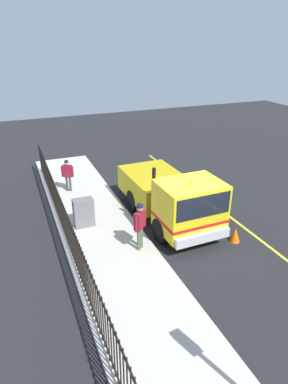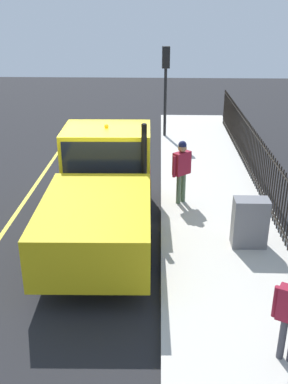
{
  "view_description": "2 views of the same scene",
  "coord_description": "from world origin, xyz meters",
  "views": [
    {
      "loc": [
        5.77,
        9.8,
        7.15
      ],
      "look_at": [
        1.49,
        -0.79,
        1.89
      ],
      "focal_mm": 31.64,
      "sensor_mm": 36.0,
      "label": 1
    },
    {
      "loc": [
        1.41,
        -11.37,
        5.44
      ],
      "look_at": [
        1.06,
        -1.48,
        1.19
      ],
      "focal_mm": 41.49,
      "sensor_mm": 36.0,
      "label": 2
    }
  ],
  "objects": [
    {
      "name": "ground_plane",
      "position": [
        0.0,
        0.0,
        0.0
      ],
      "size": [
        48.0,
        48.0,
        0.0
      ],
      "primitive_type": "plane",
      "color": "#232326",
      "rests_on": "ground"
    },
    {
      "name": "sidewalk_slab",
      "position": [
        3.04,
        0.0,
        0.08
      ],
      "size": [
        3.1,
        21.82,
        0.16
      ],
      "primitive_type": "cube",
      "color": "beige",
      "rests_on": "ground"
    },
    {
      "name": "lane_marking",
      "position": [
        -2.56,
        0.0,
        0.0
      ],
      "size": [
        0.12,
        19.63,
        0.01
      ],
      "primitive_type": "cube",
      "color": "yellow",
      "rests_on": "ground"
    },
    {
      "name": "work_truck",
      "position": [
        0.04,
        -1.22,
        1.26
      ],
      "size": [
        2.48,
        5.89,
        2.74
      ],
      "rotation": [
        0.0,
        0.0,
        0.03
      ],
      "color": "yellow",
      "rests_on": "ground"
    },
    {
      "name": "worker_standing",
      "position": [
        2.05,
        0.22,
        1.28
      ],
      "size": [
        0.54,
        0.52,
        1.82
      ],
      "rotation": [
        0.0,
        0.0,
        -2.41
      ],
      "color": "maroon",
      "rests_on": "sidewalk_slab"
    },
    {
      "name": "pedestrian_distant",
      "position": [
        3.48,
        -5.81,
        1.16
      ],
      "size": [
        0.55,
        0.39,
        1.62
      ],
      "rotation": [
        0.0,
        0.0,
        5.81
      ],
      "color": "maroon",
      "rests_on": "sidewalk_slab"
    },
    {
      "name": "iron_fence",
      "position": [
        4.42,
        -0.0,
        0.97
      ],
      "size": [
        0.04,
        18.58,
        1.59
      ],
      "color": "black",
      "rests_on": "sidewalk_slab"
    },
    {
      "name": "utility_cabinet",
      "position": [
        3.54,
        -2.16,
        0.75
      ],
      "size": [
        0.8,
        0.46,
        1.17
      ],
      "primitive_type": "cube",
      "color": "slate",
      "rests_on": "sidewalk_slab"
    },
    {
      "name": "traffic_cone",
      "position": [
        -1.58,
        0.9,
        0.29
      ],
      "size": [
        0.4,
        0.4,
        0.57
      ],
      "primitive_type": "cone",
      "color": "orange",
      "rests_on": "ground"
    }
  ]
}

